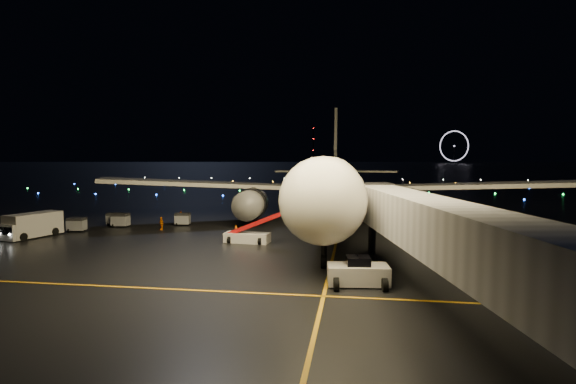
{
  "coord_description": "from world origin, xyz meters",
  "views": [
    {
      "loc": [
        13.98,
        -38.21,
        8.86
      ],
      "look_at": [
        6.35,
        12.0,
        5.0
      ],
      "focal_mm": 28.0,
      "sensor_mm": 36.0,
      "label": 1
    }
  ],
  "objects_px": {
    "baggage_cart_1": "(114,219)",
    "baggage_cart_2": "(77,225)",
    "belt_loader": "(247,227)",
    "baggage_cart_0": "(183,219)",
    "baggage_cart_3": "(121,220)",
    "crew_c": "(161,223)",
    "service_truck": "(34,225)",
    "pushback_tug": "(358,271)",
    "airliner": "(333,155)"
  },
  "relations": [
    {
      "from": "belt_loader",
      "to": "baggage_cart_1",
      "type": "relative_size",
      "value": 3.68
    },
    {
      "from": "baggage_cart_0",
      "to": "baggage_cart_2",
      "type": "xyz_separation_m",
      "value": [
        -10.69,
        -6.78,
        0.03
      ]
    },
    {
      "from": "airliner",
      "to": "baggage_cart_1",
      "type": "bearing_deg",
      "value": -163.14
    },
    {
      "from": "belt_loader",
      "to": "service_truck",
      "type": "xyz_separation_m",
      "value": [
        -24.42,
        -0.46,
        -0.29
      ]
    },
    {
      "from": "pushback_tug",
      "to": "baggage_cart_1",
      "type": "height_order",
      "value": "pushback_tug"
    },
    {
      "from": "baggage_cart_2",
      "to": "baggage_cart_1",
      "type": "bearing_deg",
      "value": 65.14
    },
    {
      "from": "baggage_cart_1",
      "to": "baggage_cart_2",
      "type": "relative_size",
      "value": 0.95
    },
    {
      "from": "airliner",
      "to": "crew_c",
      "type": "height_order",
      "value": "airliner"
    },
    {
      "from": "service_truck",
      "to": "baggage_cart_1",
      "type": "xyz_separation_m",
      "value": [
        4.09,
        9.8,
        -0.59
      ]
    },
    {
      "from": "baggage_cart_1",
      "to": "baggage_cart_3",
      "type": "xyz_separation_m",
      "value": [
        1.65,
        -1.39,
        0.07
      ]
    },
    {
      "from": "baggage_cart_0",
      "to": "baggage_cart_3",
      "type": "xyz_separation_m",
      "value": [
        -7.34,
        -2.6,
        0.07
      ]
    },
    {
      "from": "belt_loader",
      "to": "baggage_cart_3",
      "type": "bearing_deg",
      "value": 162.31
    },
    {
      "from": "airliner",
      "to": "crew_c",
      "type": "distance_m",
      "value": 25.29
    },
    {
      "from": "belt_loader",
      "to": "crew_c",
      "type": "height_order",
      "value": "belt_loader"
    },
    {
      "from": "belt_loader",
      "to": "baggage_cart_0",
      "type": "distance_m",
      "value": 15.52
    },
    {
      "from": "pushback_tug",
      "to": "baggage_cart_1",
      "type": "xyz_separation_m",
      "value": [
        -31.77,
        23.53,
        -0.21
      ]
    },
    {
      "from": "baggage_cart_3",
      "to": "service_truck",
      "type": "bearing_deg",
      "value": -127.98
    },
    {
      "from": "crew_c",
      "to": "baggage_cart_2",
      "type": "bearing_deg",
      "value": -127.02
    },
    {
      "from": "airliner",
      "to": "crew_c",
      "type": "bearing_deg",
      "value": -150.84
    },
    {
      "from": "baggage_cart_2",
      "to": "baggage_cart_3",
      "type": "height_order",
      "value": "baggage_cart_3"
    },
    {
      "from": "pushback_tug",
      "to": "baggage_cart_2",
      "type": "height_order",
      "value": "pushback_tug"
    },
    {
      "from": "belt_loader",
      "to": "baggage_cart_1",
      "type": "distance_m",
      "value": 22.4
    },
    {
      "from": "baggage_cart_0",
      "to": "baggage_cart_1",
      "type": "xyz_separation_m",
      "value": [
        -8.99,
        -1.21,
        -0.0
      ]
    },
    {
      "from": "baggage_cart_0",
      "to": "baggage_cart_2",
      "type": "relative_size",
      "value": 0.96
    },
    {
      "from": "service_truck",
      "to": "baggage_cart_3",
      "type": "height_order",
      "value": "service_truck"
    },
    {
      "from": "baggage_cart_0",
      "to": "baggage_cart_1",
      "type": "bearing_deg",
      "value": 178.99
    },
    {
      "from": "pushback_tug",
      "to": "crew_c",
      "type": "xyz_separation_m",
      "value": [
        -23.97,
        20.8,
        -0.22
      ]
    },
    {
      "from": "belt_loader",
      "to": "service_truck",
      "type": "bearing_deg",
      "value": -173.56
    },
    {
      "from": "airliner",
      "to": "baggage_cart_0",
      "type": "distance_m",
      "value": 22.61
    },
    {
      "from": "crew_c",
      "to": "baggage_cart_0",
      "type": "bearing_deg",
      "value": 109.5
    },
    {
      "from": "pushback_tug",
      "to": "belt_loader",
      "type": "relative_size",
      "value": 0.62
    },
    {
      "from": "pushback_tug",
      "to": "service_truck",
      "type": "distance_m",
      "value": 38.4
    },
    {
      "from": "crew_c",
      "to": "baggage_cart_2",
      "type": "xyz_separation_m",
      "value": [
        -9.5,
        -2.83,
        0.04
      ]
    },
    {
      "from": "belt_loader",
      "to": "baggage_cart_3",
      "type": "height_order",
      "value": "belt_loader"
    },
    {
      "from": "baggage_cart_3",
      "to": "airliner",
      "type": "bearing_deg",
      "value": 18.5
    },
    {
      "from": "airliner",
      "to": "service_truck",
      "type": "bearing_deg",
      "value": -150.87
    },
    {
      "from": "airliner",
      "to": "baggage_cart_2",
      "type": "xyz_separation_m",
      "value": [
        -29.95,
        -15.03,
        -8.5
      ]
    },
    {
      "from": "airliner",
      "to": "baggage_cart_0",
      "type": "xyz_separation_m",
      "value": [
        -19.25,
        -8.25,
        -8.54
      ]
    },
    {
      "from": "belt_loader",
      "to": "crew_c",
      "type": "xyz_separation_m",
      "value": [
        -12.54,
        6.61,
        -0.87
      ]
    },
    {
      "from": "pushback_tug",
      "to": "baggage_cart_0",
      "type": "xyz_separation_m",
      "value": [
        -22.78,
        24.74,
        -0.21
      ]
    },
    {
      "from": "belt_loader",
      "to": "baggage_cart_1",
      "type": "bearing_deg",
      "value": 160.69
    },
    {
      "from": "baggage_cart_2",
      "to": "crew_c",
      "type": "bearing_deg",
      "value": 8.74
    },
    {
      "from": "service_truck",
      "to": "baggage_cart_2",
      "type": "xyz_separation_m",
      "value": [
        2.38,
        4.23,
        -0.55
      ]
    },
    {
      "from": "pushback_tug",
      "to": "baggage_cart_3",
      "type": "height_order",
      "value": "pushback_tug"
    },
    {
      "from": "pushback_tug",
      "to": "belt_loader",
      "type": "height_order",
      "value": "belt_loader"
    },
    {
      "from": "belt_loader",
      "to": "baggage_cart_1",
      "type": "height_order",
      "value": "belt_loader"
    },
    {
      "from": "baggage_cart_0",
      "to": "baggage_cart_1",
      "type": "distance_m",
      "value": 9.08
    },
    {
      "from": "baggage_cart_2",
      "to": "baggage_cart_3",
      "type": "distance_m",
      "value": 5.36
    },
    {
      "from": "pushback_tug",
      "to": "baggage_cart_0",
      "type": "distance_m",
      "value": 33.63
    },
    {
      "from": "baggage_cart_1",
      "to": "crew_c",
      "type": "bearing_deg",
      "value": -34.94
    }
  ]
}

